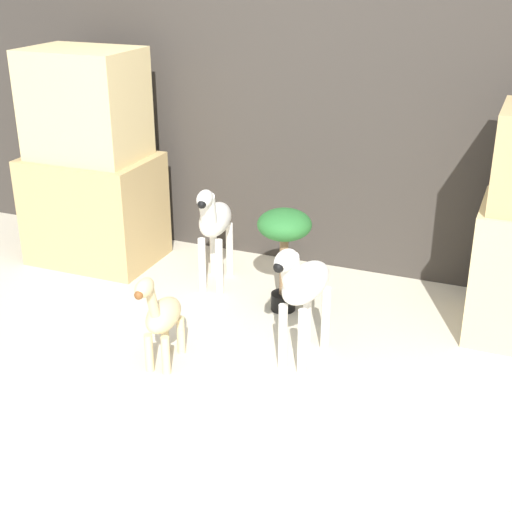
# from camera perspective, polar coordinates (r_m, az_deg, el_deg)

# --- Properties ---
(ground_plane) EXTENTS (14.00, 14.00, 0.00)m
(ground_plane) POSITION_cam_1_polar(r_m,az_deg,el_deg) (3.19, -3.90, -11.74)
(ground_plane) COLOR beige
(wall_back) EXTENTS (6.40, 0.08, 2.20)m
(wall_back) POSITION_cam_1_polar(r_m,az_deg,el_deg) (4.23, 5.78, 13.33)
(wall_back) COLOR #38332D
(wall_back) RESTS_ON ground_plane
(rock_pillar_left) EXTENTS (0.76, 0.55, 1.31)m
(rock_pillar_left) POSITION_cam_1_polar(r_m,az_deg,el_deg) (4.50, -13.06, 6.91)
(rock_pillar_left) COLOR tan
(rock_pillar_left) RESTS_ON ground_plane
(zebra_right) EXTENTS (0.21, 0.50, 0.65)m
(zebra_right) POSITION_cam_1_polar(r_m,az_deg,el_deg) (3.30, 3.76, -2.49)
(zebra_right) COLOR white
(zebra_right) RESTS_ON ground_plane
(zebra_left) EXTENTS (0.24, 0.50, 0.65)m
(zebra_left) POSITION_cam_1_polar(r_m,az_deg,el_deg) (4.06, -3.39, 2.67)
(zebra_left) COLOR white
(zebra_left) RESTS_ON ground_plane
(giraffe_figurine) EXTENTS (0.17, 0.40, 0.52)m
(giraffe_figurine) POSITION_cam_1_polar(r_m,az_deg,el_deg) (3.36, -7.58, -4.79)
(giraffe_figurine) COLOR beige
(giraffe_figurine) RESTS_ON ground_plane
(potted_palm_front) EXTENTS (0.29, 0.29, 0.58)m
(potted_palm_front) POSITION_cam_1_polar(r_m,az_deg,el_deg) (3.77, 2.21, 1.68)
(potted_palm_front) COLOR black
(potted_palm_front) RESTS_ON ground_plane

